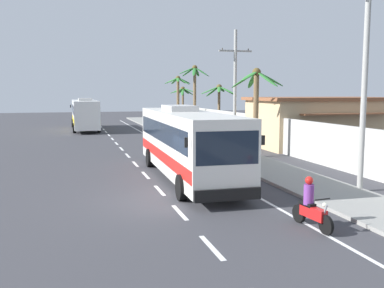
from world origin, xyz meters
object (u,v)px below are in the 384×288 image
Objects in this scene: palm_nearest at (219,96)px; palm_third at (256,97)px; pedestrian_near_kerb at (190,128)px; coach_bus_far_lane at (85,113)px; palm_farthest at (195,86)px; coach_bus_foreground at (186,141)px; roadside_building at (320,122)px; palm_second at (178,91)px; utility_pole_nearest at (365,69)px; utility_pole_mid at (235,87)px; motorcycle_beside_bus at (311,207)px; palm_fourth at (183,96)px.

palm_nearest is 0.87× the size of palm_third.
palm_nearest is (4.06, 3.43, 2.80)m from pedestrian_near_kerb.
palm_farthest is at bearing -26.79° from coach_bus_far_lane.
roadside_building is (13.36, 9.42, 0.09)m from coach_bus_foreground.
coach_bus_far_lane is 15.82m from palm_nearest.
pedestrian_near_kerb is 0.27× the size of palm_second.
coach_bus_foreground is at bearing -82.56° from coach_bus_far_lane.
coach_bus_far_lane is 11.20m from palm_second.
palm_farthest reaches higher than palm_nearest.
utility_pole_nearest reaches higher than coach_bus_foreground.
utility_pole_mid is 1.53× the size of palm_third.
utility_pole_mid is at bearing 75.77° from motorcycle_beside_bus.
coach_bus_far_lane reaches higher than pedestrian_near_kerb.
palm_fourth is at bearing 82.78° from palm_farthest.
coach_bus_foreground is at bearing -106.99° from palm_farthest.
utility_pole_mid is 11.16m from palm_nearest.
coach_bus_foreground is 8.62m from palm_third.
palm_nearest reaches higher than coach_bus_foreground.
palm_farthest is (0.83, 13.91, 0.31)m from utility_pole_mid.
palm_nearest is 0.82× the size of palm_second.
coach_bus_foreground is 2.52× the size of palm_fourth.
palm_farthest is (5.69, 33.06, 4.30)m from motorcycle_beside_bus.
coach_bus_far_lane is 13.45m from palm_fourth.
coach_bus_far_lane is 2.09× the size of palm_third.
motorcycle_beside_bus is at bearing -99.17° from palm_fourth.
roadside_building is (17.27, -20.50, 0.07)m from coach_bus_far_lane.
utility_pole_nearest is 1.72× the size of palm_third.
motorcycle_beside_bus is 15.49m from palm_third.
utility_pole_mid reaches higher than pedestrian_near_kerb.
pedestrian_near_kerb reaches higher than motorcycle_beside_bus.
palm_nearest is 3.69m from palm_farthest.
pedestrian_near_kerb is 12.52m from palm_third.
palm_farthest is at bearing 30.37° from pedestrian_near_kerb.
utility_pole_mid is 4.77m from palm_third.
pedestrian_near_kerb is at bearing 101.62° from utility_pole_mid.
motorcycle_beside_bus is 20.16m from utility_pole_mid.
palm_nearest reaches higher than palm_fourth.
roadside_building is at bearing -49.90° from coach_bus_far_lane.
pedestrian_near_kerb is (3.33, 26.56, 0.36)m from motorcycle_beside_bus.
utility_pole_mid is 1.75× the size of palm_nearest.
palm_third is at bearing 72.68° from motorcycle_beside_bus.
palm_nearest is (2.54, 10.83, -0.83)m from utility_pole_mid.
palm_farthest is at bearing -97.22° from palm_fourth.
motorcycle_beside_bus is 43.79m from palm_fourth.
utility_pole_nearest is 16.24m from roadside_building.
motorcycle_beside_bus is 7.68m from utility_pole_nearest.
utility_pole_mid reaches higher than coach_bus_far_lane.
utility_pole_mid is at bearing 57.51° from coach_bus_foreground.
palm_farthest reaches higher than coach_bus_far_lane.
palm_fourth is at bearing 91.86° from palm_nearest.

